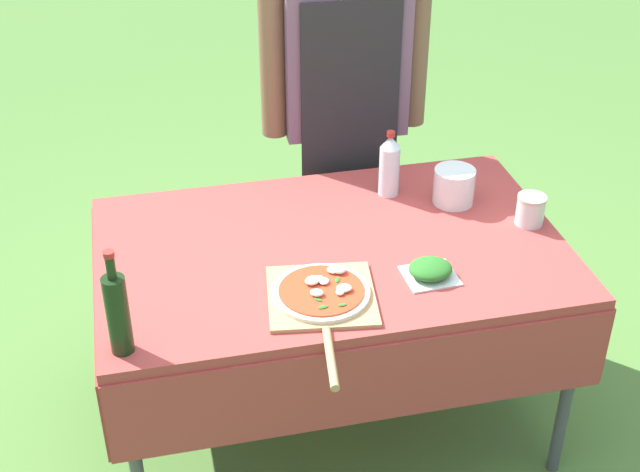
{
  "coord_description": "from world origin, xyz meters",
  "views": [
    {
      "loc": [
        -0.56,
        -2.29,
        2.29
      ],
      "look_at": [
        -0.04,
        0.0,
        0.78
      ],
      "focal_mm": 50.0,
      "sensor_mm": 36.0,
      "label": 1
    }
  ],
  "objects_px": {
    "prep_table": "(331,264)",
    "person_cook": "(345,92)",
    "sauce_jar": "(530,211)",
    "water_bottle": "(389,165)",
    "oil_bottle": "(118,312)",
    "pizza_on_peel": "(322,296)",
    "mixing_tub": "(454,186)",
    "herb_container": "(430,270)"
  },
  "relations": [
    {
      "from": "pizza_on_peel",
      "to": "mixing_tub",
      "type": "bearing_deg",
      "value": 46.36
    },
    {
      "from": "prep_table",
      "to": "herb_container",
      "type": "height_order",
      "value": "herb_container"
    },
    {
      "from": "pizza_on_peel",
      "to": "oil_bottle",
      "type": "bearing_deg",
      "value": -162.39
    },
    {
      "from": "person_cook",
      "to": "pizza_on_peel",
      "type": "height_order",
      "value": "person_cook"
    },
    {
      "from": "oil_bottle",
      "to": "mixing_tub",
      "type": "xyz_separation_m",
      "value": [
        1.13,
        0.55,
        -0.06
      ]
    },
    {
      "from": "pizza_on_peel",
      "to": "mixing_tub",
      "type": "height_order",
      "value": "mixing_tub"
    },
    {
      "from": "oil_bottle",
      "to": "pizza_on_peel",
      "type": "bearing_deg",
      "value": 9.81
    },
    {
      "from": "water_bottle",
      "to": "herb_container",
      "type": "distance_m",
      "value": 0.52
    },
    {
      "from": "water_bottle",
      "to": "sauce_jar",
      "type": "relative_size",
      "value": 2.34
    },
    {
      "from": "oil_bottle",
      "to": "person_cook",
      "type": "bearing_deg",
      "value": 49.61
    },
    {
      "from": "prep_table",
      "to": "pizza_on_peel",
      "type": "height_order",
      "value": "pizza_on_peel"
    },
    {
      "from": "oil_bottle",
      "to": "mixing_tub",
      "type": "bearing_deg",
      "value": 25.75
    },
    {
      "from": "oil_bottle",
      "to": "sauce_jar",
      "type": "bearing_deg",
      "value": 15.13
    },
    {
      "from": "water_bottle",
      "to": "mixing_tub",
      "type": "distance_m",
      "value": 0.23
    },
    {
      "from": "prep_table",
      "to": "pizza_on_peel",
      "type": "bearing_deg",
      "value": -108.74
    },
    {
      "from": "prep_table",
      "to": "oil_bottle",
      "type": "relative_size",
      "value": 4.69
    },
    {
      "from": "person_cook",
      "to": "water_bottle",
      "type": "distance_m",
      "value": 0.39
    },
    {
      "from": "person_cook",
      "to": "sauce_jar",
      "type": "relative_size",
      "value": 16.17
    },
    {
      "from": "sauce_jar",
      "to": "prep_table",
      "type": "bearing_deg",
      "value": 178.7
    },
    {
      "from": "water_bottle",
      "to": "sauce_jar",
      "type": "height_order",
      "value": "water_bottle"
    },
    {
      "from": "person_cook",
      "to": "oil_bottle",
      "type": "height_order",
      "value": "person_cook"
    },
    {
      "from": "pizza_on_peel",
      "to": "sauce_jar",
      "type": "bearing_deg",
      "value": 26.78
    },
    {
      "from": "pizza_on_peel",
      "to": "water_bottle",
      "type": "bearing_deg",
      "value": 64.54
    },
    {
      "from": "oil_bottle",
      "to": "sauce_jar",
      "type": "height_order",
      "value": "oil_bottle"
    },
    {
      "from": "prep_table",
      "to": "person_cook",
      "type": "distance_m",
      "value": 0.74
    },
    {
      "from": "prep_table",
      "to": "herb_container",
      "type": "xyz_separation_m",
      "value": [
        0.25,
        -0.23,
        0.1
      ]
    },
    {
      "from": "water_bottle",
      "to": "herb_container",
      "type": "xyz_separation_m",
      "value": [
        -0.02,
        -0.51,
        -0.09
      ]
    },
    {
      "from": "prep_table",
      "to": "oil_bottle",
      "type": "distance_m",
      "value": 0.79
    },
    {
      "from": "prep_table",
      "to": "water_bottle",
      "type": "bearing_deg",
      "value": 45.82
    },
    {
      "from": "prep_table",
      "to": "pizza_on_peel",
      "type": "xyz_separation_m",
      "value": [
        -0.09,
        -0.28,
        0.09
      ]
    },
    {
      "from": "person_cook",
      "to": "mixing_tub",
      "type": "xyz_separation_m",
      "value": [
        0.27,
        -0.47,
        -0.17
      ]
    },
    {
      "from": "pizza_on_peel",
      "to": "oil_bottle",
      "type": "relative_size",
      "value": 1.79
    },
    {
      "from": "prep_table",
      "to": "herb_container",
      "type": "bearing_deg",
      "value": -43.21
    },
    {
      "from": "prep_table",
      "to": "herb_container",
      "type": "distance_m",
      "value": 0.35
    },
    {
      "from": "pizza_on_peel",
      "to": "mixing_tub",
      "type": "xyz_separation_m",
      "value": [
        0.56,
        0.45,
        0.05
      ]
    },
    {
      "from": "person_cook",
      "to": "mixing_tub",
      "type": "relative_size",
      "value": 11.78
    },
    {
      "from": "person_cook",
      "to": "oil_bottle",
      "type": "relative_size",
      "value": 5.18
    },
    {
      "from": "sauce_jar",
      "to": "oil_bottle",
      "type": "bearing_deg",
      "value": -164.87
    },
    {
      "from": "pizza_on_peel",
      "to": "herb_container",
      "type": "height_order",
      "value": "herb_container"
    },
    {
      "from": "person_cook",
      "to": "water_bottle",
      "type": "height_order",
      "value": "person_cook"
    },
    {
      "from": "pizza_on_peel",
      "to": "mixing_tub",
      "type": "distance_m",
      "value": 0.72
    },
    {
      "from": "oil_bottle",
      "to": "water_bottle",
      "type": "bearing_deg",
      "value": 34.9
    }
  ]
}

